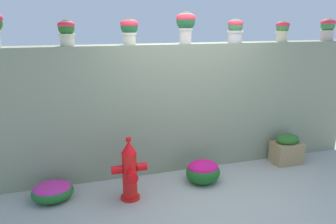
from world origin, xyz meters
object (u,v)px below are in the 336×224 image
(flower_bush_right, at_px, (52,191))
(planter_box, at_px, (287,149))
(potted_plant_3, at_px, (186,23))
(potted_plant_1, at_px, (66,30))
(potted_plant_5, at_px, (282,29))
(potted_plant_2, at_px, (129,28))
(fire_hydrant, at_px, (130,172))
(flower_bush_left, at_px, (203,171))
(potted_plant_6, at_px, (328,28))
(potted_plant_4, at_px, (235,29))

(flower_bush_right, relative_size, planter_box, 1.08)
(planter_box, bearing_deg, potted_plant_3, 165.95)
(potted_plant_1, xyz_separation_m, flower_bush_right, (-0.35, -0.51, -2.09))
(potted_plant_3, distance_m, potted_plant_5, 1.73)
(potted_plant_2, xyz_separation_m, fire_hydrant, (-0.22, -0.86, -1.84))
(potted_plant_1, bearing_deg, flower_bush_left, -19.69)
(potted_plant_6, bearing_deg, fire_hydrant, -166.99)
(potted_plant_1, distance_m, potted_plant_2, 0.88)
(flower_bush_left, xyz_separation_m, planter_box, (1.64, 0.23, 0.06))
(potted_plant_1, relative_size, potted_plant_5, 1.03)
(potted_plant_4, bearing_deg, potted_plant_5, 0.82)
(flower_bush_left, bearing_deg, potted_plant_3, 95.51)
(flower_bush_right, bearing_deg, potted_plant_5, 8.20)
(potted_plant_3, xyz_separation_m, planter_box, (1.70, -0.43, -2.07))
(potted_plant_5, distance_m, flower_bush_left, 2.71)
(potted_plant_4, relative_size, potted_plant_6, 0.96)
(potted_plant_5, relative_size, flower_bush_right, 0.61)
(flower_bush_left, bearing_deg, planter_box, 8.16)
(potted_plant_4, bearing_deg, potted_plant_1, -179.49)
(potted_plant_4, relative_size, flower_bush_left, 0.71)
(potted_plant_5, xyz_separation_m, planter_box, (-0.02, -0.44, -1.97))
(potted_plant_2, xyz_separation_m, planter_box, (2.55, -0.47, -2.00))
(fire_hydrant, bearing_deg, potted_plant_1, 129.44)
(potted_plant_2, height_order, potted_plant_3, potted_plant_3)
(potted_plant_1, xyz_separation_m, potted_plant_4, (2.57, 0.02, 0.00))
(potted_plant_1, height_order, planter_box, potted_plant_1)
(potted_plant_2, xyz_separation_m, flower_bush_left, (0.92, -0.70, -2.06))
(flower_bush_left, bearing_deg, potted_plant_6, 15.14)
(potted_plant_5, height_order, planter_box, potted_plant_5)
(flower_bush_right, bearing_deg, potted_plant_3, 14.30)
(planter_box, bearing_deg, flower_bush_left, -171.84)
(potted_plant_4, distance_m, potted_plant_5, 0.88)
(potted_plant_5, relative_size, planter_box, 0.66)
(potted_plant_4, xyz_separation_m, potted_plant_5, (0.88, 0.01, -0.01))
(fire_hydrant, bearing_deg, potted_plant_4, 23.34)
(potted_plant_3, distance_m, flower_bush_right, 3.06)
(potted_plant_5, relative_size, fire_hydrant, 0.39)
(potted_plant_4, bearing_deg, flower_bush_left, -139.37)
(potted_plant_4, bearing_deg, potted_plant_6, 1.24)
(potted_plant_4, relative_size, fire_hydrant, 0.42)
(potted_plant_6, bearing_deg, flower_bush_left, -164.86)
(potted_plant_3, distance_m, fire_hydrant, 2.34)
(potted_plant_4, bearing_deg, potted_plant_2, 178.71)
(potted_plant_2, distance_m, potted_plant_4, 1.69)
(potted_plant_3, distance_m, flower_bush_left, 2.24)
(potted_plant_3, xyz_separation_m, fire_hydrant, (-1.07, -0.82, -1.92))
(flower_bush_right, bearing_deg, flower_bush_left, -3.46)
(potted_plant_1, bearing_deg, potted_plant_4, 0.51)
(potted_plant_1, xyz_separation_m, potted_plant_2, (0.88, 0.06, 0.02))
(potted_plant_6, xyz_separation_m, planter_box, (-0.97, -0.47, -1.99))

